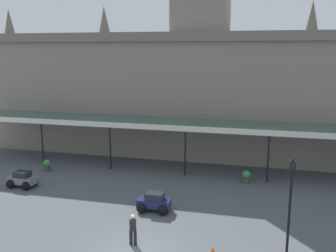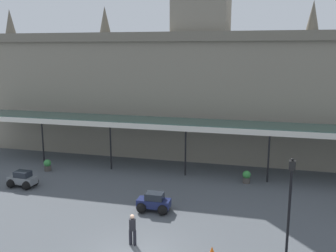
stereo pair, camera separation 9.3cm
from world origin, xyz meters
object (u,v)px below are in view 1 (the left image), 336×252
Objects in this scene: traffic_cone at (213,252)px; victorian_lamppost at (290,196)px; pedestrian_near_entrance at (133,228)px; planter_near_kerb at (47,165)px; planter_forecourt_centre at (246,177)px; car_grey_sedan at (22,180)px; car_navy_sedan at (154,203)px.

victorian_lamppost is at bearing 17.17° from traffic_cone.
planter_near_kerb is (-10.94, 9.74, -0.42)m from pedestrian_near_entrance.
pedestrian_near_entrance is at bearing -115.48° from planter_forecourt_centre.
planter_forecourt_centre is (-2.43, 9.92, -2.57)m from victorian_lamppost.
traffic_cone is (-3.50, -1.08, -2.78)m from victorian_lamppost.
pedestrian_near_entrance is at bearing -29.28° from car_grey_sedan.
victorian_lamppost is (7.61, 0.94, 2.15)m from pedestrian_near_entrance.
planter_near_kerb is at bearing 138.32° from pedestrian_near_entrance.
car_grey_sedan is at bearing 170.90° from car_navy_sedan.
planter_near_kerb is (-18.55, 8.80, -2.57)m from victorian_lamppost.
pedestrian_near_entrance is (10.64, -5.97, 0.41)m from car_grey_sedan.
pedestrian_near_entrance is 1.74× the size of planter_forecourt_centre.
planter_forecourt_centre is at bearing 84.47° from traffic_cone.
pedestrian_near_entrance reaches higher than car_grey_sedan.
planter_forecourt_centre is at bearing 3.98° from planter_near_kerb.
pedestrian_near_entrance is at bearing -41.68° from planter_near_kerb.
planter_near_kerb is at bearing 154.62° from victorian_lamppost.
car_navy_sedan is at bearing 156.65° from victorian_lamppost.
pedestrian_near_entrance is 12.04m from planter_forecourt_centre.
planter_forecourt_centre is at bearing 64.52° from pedestrian_near_entrance.
pedestrian_near_entrance is 0.34× the size of victorian_lamppost.
planter_forecourt_centre is (1.07, 11.00, 0.21)m from traffic_cone.
victorian_lamppost is (7.74, -3.34, 2.56)m from car_navy_sedan.
car_grey_sedan is 15.97m from traffic_cone.
car_grey_sedan is (-10.51, 1.68, 0.00)m from car_navy_sedan.
victorian_lamppost is at bearing -15.40° from car_grey_sedan.
traffic_cone is at bearing -22.49° from car_grey_sedan.
victorian_lamppost is 5.13× the size of planter_near_kerb.
car_navy_sedan reaches higher than planter_forecourt_centre.
car_grey_sedan is 16.56m from planter_forecourt_centre.
planter_forecourt_centre is (15.82, 4.89, -0.01)m from car_grey_sedan.
planter_forecourt_centre is (5.18, 10.86, -0.42)m from pedestrian_near_entrance.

